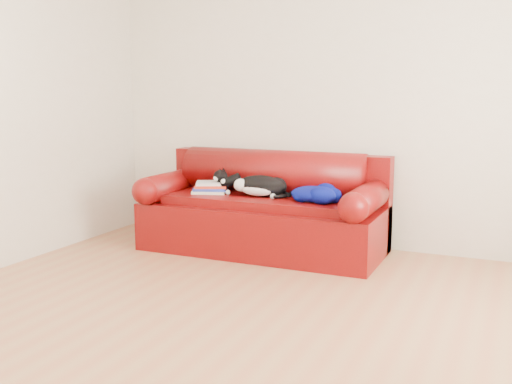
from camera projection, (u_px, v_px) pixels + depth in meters
ground at (247, 317)px, 3.77m from camera, size 4.50×4.50×0.00m
room_shell at (267, 45)px, 3.46m from camera, size 4.52×4.02×2.61m
sofa_base at (263, 225)px, 5.29m from camera, size 2.10×0.90×0.50m
sofa_back at (273, 187)px, 5.46m from camera, size 2.10×1.01×0.88m
book_stack at (211, 187)px, 5.39m from camera, size 0.35×0.31×0.10m
cat at (260, 186)px, 5.19m from camera, size 0.65×0.33×0.23m
blanket at (315, 193)px, 4.99m from camera, size 0.50×0.50×0.15m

